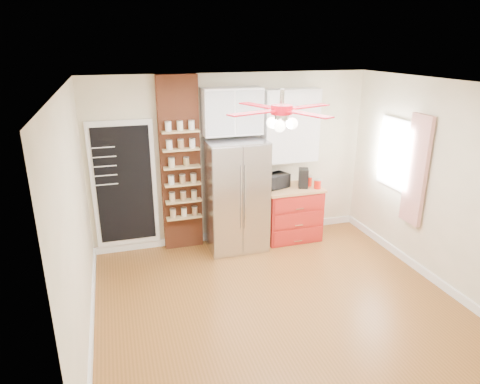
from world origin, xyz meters
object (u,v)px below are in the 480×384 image
object	(u,v)px
red_cabinet	(291,213)
pantry_jar_oats	(172,163)
ceiling_fan	(282,110)
fridge	(236,195)
coffee_maker	(303,178)
toaster_oven	(276,181)
canister_left	(317,184)

from	to	relation	value
red_cabinet	pantry_jar_oats	world-z (taller)	pantry_jar_oats
ceiling_fan	pantry_jar_oats	size ratio (longest dim) A/B	10.26
fridge	coffee_maker	xyz separation A→B (m)	(1.14, 0.00, 0.18)
fridge	ceiling_fan	xyz separation A→B (m)	(0.05, -1.63, 1.55)
pantry_jar_oats	toaster_oven	bearing A→B (deg)	-0.76
red_cabinet	pantry_jar_oats	distance (m)	2.16
pantry_jar_oats	coffee_maker	bearing A→B (deg)	-3.64
fridge	ceiling_fan	bearing A→B (deg)	-88.24
fridge	toaster_oven	size ratio (longest dim) A/B	4.29
red_cabinet	ceiling_fan	size ratio (longest dim) A/B	0.67
ceiling_fan	coffee_maker	world-z (taller)	ceiling_fan
ceiling_fan	coffee_maker	xyz separation A→B (m)	(1.09, 1.63, -1.37)
fridge	coffee_maker	bearing A→B (deg)	0.08
toaster_oven	pantry_jar_oats	size ratio (longest dim) A/B	2.99
toaster_oven	coffee_maker	world-z (taller)	coffee_maker
fridge	pantry_jar_oats	world-z (taller)	fridge
red_cabinet	canister_left	bearing A→B (deg)	-26.36
coffee_maker	canister_left	world-z (taller)	coffee_maker
canister_left	coffee_maker	bearing A→B (deg)	146.00
toaster_oven	pantry_jar_oats	bearing A→B (deg)	158.67
fridge	pantry_jar_oats	distance (m)	1.12
red_cabinet	pantry_jar_oats	xyz separation A→B (m)	(-1.92, 0.08, 0.99)
fridge	red_cabinet	xyz separation A→B (m)	(0.97, 0.05, -0.42)
red_cabinet	canister_left	xyz separation A→B (m)	(0.36, -0.18, 0.52)
fridge	coffee_maker	size ratio (longest dim) A/B	5.70
fridge	toaster_oven	world-z (taller)	fridge
ceiling_fan	toaster_oven	size ratio (longest dim) A/B	3.43
toaster_oven	canister_left	size ratio (longest dim) A/B	2.90
ceiling_fan	canister_left	size ratio (longest dim) A/B	9.97
coffee_maker	ceiling_fan	bearing A→B (deg)	-101.73
red_cabinet	ceiling_fan	distance (m)	2.75
red_cabinet	fridge	bearing A→B (deg)	-177.05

